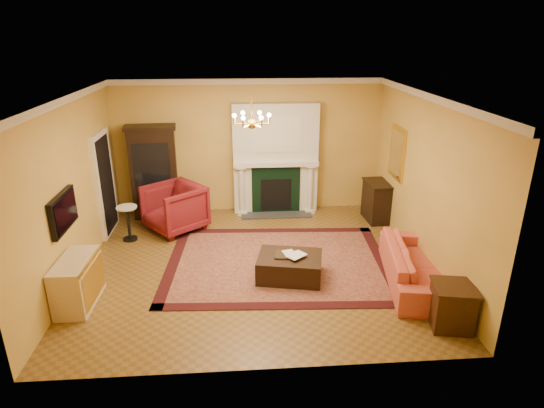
{
  "coord_description": "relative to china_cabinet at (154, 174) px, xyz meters",
  "views": [
    {
      "loc": [
        -0.22,
        -7.31,
        3.97
      ],
      "look_at": [
        0.35,
        0.3,
        1.04
      ],
      "focal_mm": 30.0,
      "sensor_mm": 36.0,
      "label": 1
    }
  ],
  "objects": [
    {
      "name": "tv_panel",
      "position": [
        -0.84,
        -3.09,
        0.36
      ],
      "size": [
        0.09,
        0.95,
        0.58
      ],
      "color": "black",
      "rests_on": "wall_left"
    },
    {
      "name": "floor",
      "position": [
        2.1,
        -2.49,
        -1.0
      ],
      "size": [
        6.0,
        5.5,
        0.02
      ],
      "primitive_type": "cube",
      "color": "brown",
      "rests_on": "ground"
    },
    {
      "name": "end_table",
      "position": [
        4.82,
        -4.54,
        -0.68
      ],
      "size": [
        0.63,
        0.63,
        0.62
      ],
      "primitive_type": "cube",
      "rotation": [
        0.0,
        0.0,
        -0.19
      ],
      "color": "#31200D",
      "rests_on": "floor"
    },
    {
      "name": "coral_sofa",
      "position": [
        4.74,
        -3.32,
        -0.56
      ],
      "size": [
        0.99,
        2.26,
        0.85
      ],
      "primitive_type": "imported",
      "rotation": [
        0.0,
        0.0,
        1.4
      ],
      "color": "#C65F3F",
      "rests_on": "floor"
    },
    {
      "name": "ceiling",
      "position": [
        2.1,
        -2.49,
        2.02
      ],
      "size": [
        6.0,
        5.5,
        0.02
      ],
      "primitive_type": "cube",
      "color": "white",
      "rests_on": "wall_back"
    },
    {
      "name": "commode",
      "position": [
        -0.63,
        -3.55,
        -0.61
      ],
      "size": [
        0.51,
        1.03,
        0.75
      ],
      "primitive_type": "cube",
      "rotation": [
        0.0,
        0.0,
        -0.03
      ],
      "color": "beige",
      "rests_on": "floor"
    },
    {
      "name": "book_a",
      "position": [
        2.59,
        -3.04,
        -0.42
      ],
      "size": [
        0.19,
        0.07,
        0.26
      ],
      "primitive_type": "imported",
      "rotation": [
        0.0,
        0.0,
        0.25
      ],
      "color": "gray",
      "rests_on": "ottoman_tray"
    },
    {
      "name": "wall_back",
      "position": [
        2.1,
        0.27,
        0.51
      ],
      "size": [
        6.0,
        0.02,
        3.0
      ],
      "primitive_type": "cube",
      "color": "gold",
      "rests_on": "floor"
    },
    {
      "name": "wall_front",
      "position": [
        2.1,
        -5.25,
        0.51
      ],
      "size": [
        6.0,
        0.02,
        3.0
      ],
      "primitive_type": "cube",
      "color": "gold",
      "rests_on": "floor"
    },
    {
      "name": "fireplace",
      "position": [
        2.7,
        0.08,
        0.2
      ],
      "size": [
        1.9,
        0.7,
        2.5
      ],
      "color": "silver",
      "rests_on": "wall_back"
    },
    {
      "name": "console_table",
      "position": [
        4.88,
        -0.64,
        -0.57
      ],
      "size": [
        0.48,
        0.79,
        0.85
      ],
      "primitive_type": "cube",
      "rotation": [
        0.0,
        0.0,
        0.06
      ],
      "color": "black",
      "rests_on": "floor"
    },
    {
      "name": "crown_molding",
      "position": [
        2.1,
        -1.53,
        1.95
      ],
      "size": [
        6.0,
        5.5,
        0.12
      ],
      "color": "silver",
      "rests_on": "ceiling"
    },
    {
      "name": "wall_left",
      "position": [
        -0.91,
        -2.49,
        0.51
      ],
      "size": [
        0.02,
        5.5,
        3.0
      ],
      "primitive_type": "cube",
      "color": "gold",
      "rests_on": "floor"
    },
    {
      "name": "topiary_left",
      "position": [
        2.0,
        0.04,
        0.47
      ],
      "size": [
        0.16,
        0.16,
        0.42
      ],
      "color": "gray",
      "rests_on": "fireplace"
    },
    {
      "name": "leather_ottoman",
      "position": [
        2.69,
        -3.03,
        -0.78
      ],
      "size": [
        1.2,
        0.97,
        0.4
      ],
      "primitive_type": "cube",
      "rotation": [
        0.0,
        0.0,
        -0.2
      ],
      "color": "black",
      "rests_on": "oriental_rug"
    },
    {
      "name": "wall_right",
      "position": [
        5.11,
        -2.49,
        0.51
      ],
      "size": [
        0.02,
        5.5,
        3.0
      ],
      "primitive_type": "cube",
      "color": "gold",
      "rests_on": "floor"
    },
    {
      "name": "wingback_armchair",
      "position": [
        0.51,
        -0.84,
        -0.45
      ],
      "size": [
        1.43,
        1.44,
        1.08
      ],
      "primitive_type": "imported",
      "rotation": [
        0.0,
        0.0,
        -0.87
      ],
      "color": "maroon",
      "rests_on": "floor"
    },
    {
      "name": "book_b",
      "position": [
        2.72,
        -3.0,
        -0.39
      ],
      "size": [
        0.17,
        0.2,
        0.32
      ],
      "primitive_type": "imported",
      "rotation": [
        0.0,
        0.0,
        -0.88
      ],
      "color": "gray",
      "rests_on": "ottoman_tray"
    },
    {
      "name": "doorway",
      "position": [
        -0.85,
        -0.79,
        0.06
      ],
      "size": [
        0.08,
        1.05,
        2.1
      ],
      "color": "silver",
      "rests_on": "wall_left"
    },
    {
      "name": "pedestal_table",
      "position": [
        -0.36,
        -1.29,
        -0.57
      ],
      "size": [
        0.4,
        0.4,
        0.72
      ],
      "color": "black",
      "rests_on": "floor"
    },
    {
      "name": "oriental_rug",
      "position": [
        2.54,
        -2.48,
        -0.98
      ],
      "size": [
        4.15,
        3.21,
        0.02
      ],
      "primitive_type": "cube",
      "rotation": [
        0.0,
        0.0,
        -0.05
      ],
      "color": "#4F1115",
      "rests_on": "floor"
    },
    {
      "name": "chandelier",
      "position": [
        2.1,
        -2.49,
        1.62
      ],
      "size": [
        0.63,
        0.55,
        0.53
      ],
      "color": "gold",
      "rests_on": "ceiling"
    },
    {
      "name": "china_cabinet",
      "position": [
        0.0,
        0.0,
        0.0
      ],
      "size": [
        1.03,
        0.55,
        1.98
      ],
      "primitive_type": "cube",
      "rotation": [
        0.0,
        0.0,
        0.11
      ],
      "color": "black",
      "rests_on": "floor"
    },
    {
      "name": "topiary_right",
      "position": [
        3.22,
        0.04,
        0.47
      ],
      "size": [
        0.16,
        0.16,
        0.43
      ],
      "color": "gray",
      "rests_on": "fireplace"
    },
    {
      "name": "ottoman_tray",
      "position": [
        2.66,
        -3.0,
        -0.56
      ],
      "size": [
        0.47,
        0.39,
        0.03
      ],
      "primitive_type": "cube",
      "rotation": [
        0.0,
        0.0,
        -0.14
      ],
      "color": "black",
      "rests_on": "leather_ottoman"
    },
    {
      "name": "gilt_mirror",
      "position": [
        5.07,
        -1.09,
        0.66
      ],
      "size": [
        0.06,
        0.76,
        1.05
      ],
      "color": "gold",
      "rests_on": "wall_right"
    }
  ]
}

